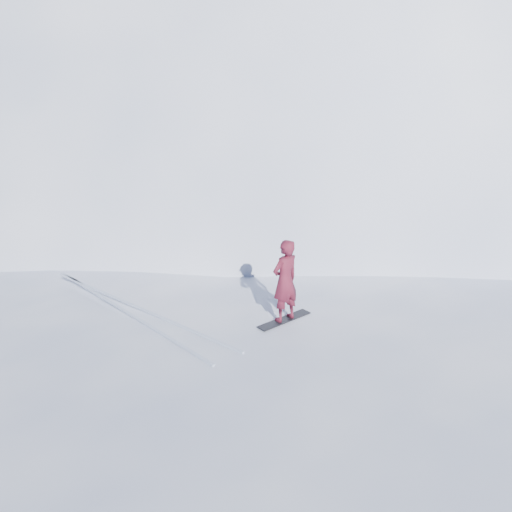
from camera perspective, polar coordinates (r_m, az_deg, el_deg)
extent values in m
ellipsoid|color=white|center=(12.86, 6.27, -16.39)|extent=(36.00, 28.00, 4.80)
ellipsoid|color=white|center=(42.23, 7.16, 9.32)|extent=(60.00, 56.00, 56.00)
ellipsoid|color=white|center=(30.37, -2.15, 5.35)|extent=(28.00, 24.00, 18.00)
ellipsoid|color=white|center=(13.67, -12.36, -14.35)|extent=(7.00, 6.30, 1.00)
ellipsoid|color=white|center=(17.39, 19.17, -7.20)|extent=(4.00, 3.60, 0.60)
cube|color=black|center=(11.70, 2.85, -6.38)|extent=(1.30, 0.35, 0.02)
imported|color=maroon|center=(11.35, 2.92, -2.47)|extent=(0.66, 0.46, 1.70)
cube|color=silver|center=(12.38, -12.99, -5.33)|extent=(0.82, 5.96, 0.04)
cube|color=silver|center=(12.48, -11.71, -5.01)|extent=(1.55, 5.83, 0.04)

